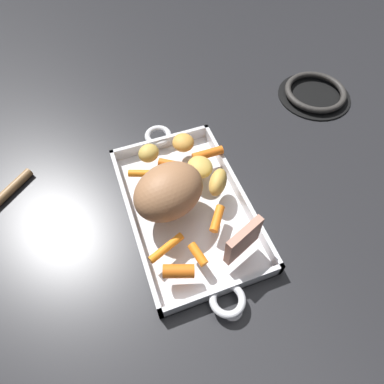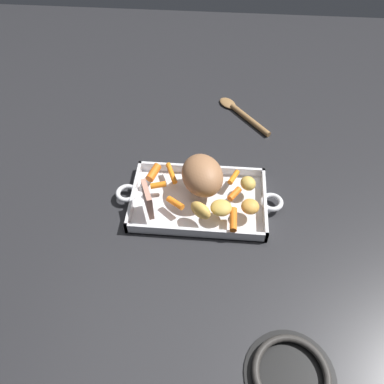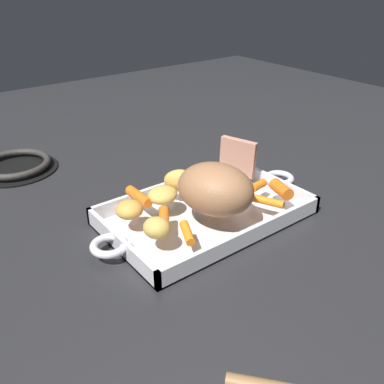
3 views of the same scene
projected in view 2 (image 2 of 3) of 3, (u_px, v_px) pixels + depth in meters
name	position (u px, v px, depth m)	size (l,w,h in m)	color
ground_plane	(199.00, 203.00, 1.04)	(2.29, 2.29, 0.00)	#232326
roasting_dish	(199.00, 201.00, 1.04)	(0.46, 0.23, 0.03)	silver
pork_roast	(202.00, 175.00, 1.00)	(0.14, 0.11, 0.09)	#9A6945
roast_slice_outer	(148.00, 199.00, 0.96)	(0.01, 0.08, 0.08)	tan
baby_carrot_long	(233.00, 219.00, 0.95)	(0.02, 0.02, 0.07)	orange
baby_carrot_northeast	(234.00, 194.00, 1.01)	(0.02, 0.02, 0.04)	orange
baby_carrot_southeast	(175.00, 203.00, 0.99)	(0.02, 0.02, 0.05)	orange
baby_carrot_northwest	(234.00, 177.00, 1.05)	(0.01, 0.01, 0.05)	orange
baby_carrot_southwest	(154.00, 173.00, 1.06)	(0.02, 0.02, 0.05)	orange
baby_carrot_center_left	(158.00, 185.00, 1.03)	(0.02, 0.02, 0.04)	orange
baby_carrot_center_right	(171.00, 173.00, 1.06)	(0.01, 0.01, 0.07)	orange
potato_halved	(221.00, 208.00, 0.97)	(0.06, 0.05, 0.03)	gold
potato_near_roast	(201.00, 210.00, 0.96)	(0.06, 0.03, 0.04)	gold
potato_golden_small	(248.00, 183.00, 1.02)	(0.04, 0.05, 0.03)	gold
potato_golden_large	(250.00, 207.00, 0.97)	(0.05, 0.05, 0.03)	gold
stove_burner_rear	(291.00, 375.00, 0.75)	(0.18, 0.18, 0.02)	black
serving_spoon	(241.00, 113.00, 1.28)	(0.18, 0.20, 0.02)	olive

